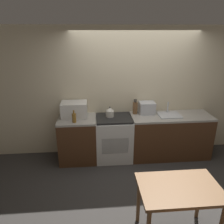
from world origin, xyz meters
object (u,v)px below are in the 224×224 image
(stove_range, at_px, (114,138))
(microwave, at_px, (74,109))
(dining_table, at_px, (179,194))
(bottle, at_px, (74,118))
(toaster_oven, at_px, (147,108))
(kettle, at_px, (110,112))

(stove_range, xyz_separation_m, microwave, (-0.77, 0.11, 0.60))
(stove_range, xyz_separation_m, dining_table, (0.61, -1.92, 0.21))
(bottle, distance_m, dining_table, 2.23)
(microwave, distance_m, toaster_oven, 1.46)
(stove_range, xyz_separation_m, bottle, (-0.75, -0.18, 0.54))
(microwave, height_order, dining_table, microwave)
(bottle, relative_size, dining_table, 0.24)
(microwave, distance_m, bottle, 0.29)
(stove_range, height_order, dining_table, stove_range)
(bottle, bearing_deg, kettle, 18.09)
(stove_range, distance_m, microwave, 0.98)
(kettle, xyz_separation_m, microwave, (-0.69, 0.07, 0.06))
(bottle, relative_size, toaster_oven, 0.76)
(bottle, xyz_separation_m, toaster_oven, (1.44, 0.34, 0.03))
(microwave, xyz_separation_m, toaster_oven, (1.46, 0.05, -0.03))
(kettle, xyz_separation_m, toaster_oven, (0.77, 0.12, 0.03))
(stove_range, bearing_deg, bottle, -166.78)
(dining_table, bearing_deg, bottle, 127.99)
(bottle, bearing_deg, toaster_oven, 13.21)
(kettle, height_order, microwave, microwave)
(dining_table, bearing_deg, kettle, 109.13)
(microwave, relative_size, dining_table, 0.51)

